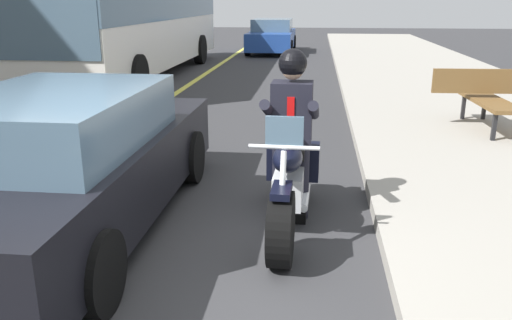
{
  "coord_description": "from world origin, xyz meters",
  "views": [
    {
      "loc": [
        3.92,
        1.37,
        2.19
      ],
      "look_at": [
        -0.73,
        0.84,
        0.75
      ],
      "focal_mm": 36.82,
      "sensor_mm": 36.0,
      "label": 1
    }
  ],
  "objects": [
    {
      "name": "car_silver",
      "position": [
        -0.66,
        -0.99,
        0.69
      ],
      "size": [
        4.6,
        1.92,
        1.4
      ],
      "color": "black",
      "rests_on": "ground_plane"
    },
    {
      "name": "bench_sidewalk",
      "position": [
        -4.95,
        4.2,
        0.71
      ],
      "size": [
        1.82,
        1.8,
        0.95
      ],
      "color": "brown",
      "rests_on": "sidewalk_curb"
    },
    {
      "name": "motorcycle_main",
      "position": [
        -0.98,
        1.14,
        0.45
      ],
      "size": [
        2.21,
        0.62,
        1.26
      ],
      "color": "black",
      "rests_on": "ground_plane"
    },
    {
      "name": "car_dark",
      "position": [
        -18.96,
        -0.55,
        0.69
      ],
      "size": [
        4.6,
        1.92,
        1.4
      ],
      "color": "navy",
      "rests_on": "ground_plane"
    },
    {
      "name": "rider_main",
      "position": [
        -1.17,
        1.14,
        1.04
      ],
      "size": [
        0.63,
        0.55,
        1.74
      ],
      "color": "black",
      "rests_on": "ground_plane"
    },
    {
      "name": "ground_plane",
      "position": [
        0.0,
        0.0,
        0.0
      ],
      "size": [
        80.0,
        80.0,
        0.0
      ],
      "primitive_type": "plane",
      "color": "#333335"
    },
    {
      "name": "bus_near",
      "position": [
        -11.35,
        -3.93,
        1.87
      ],
      "size": [
        11.05,
        2.7,
        3.3
      ],
      "color": "white",
      "rests_on": "ground_plane"
    }
  ]
}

